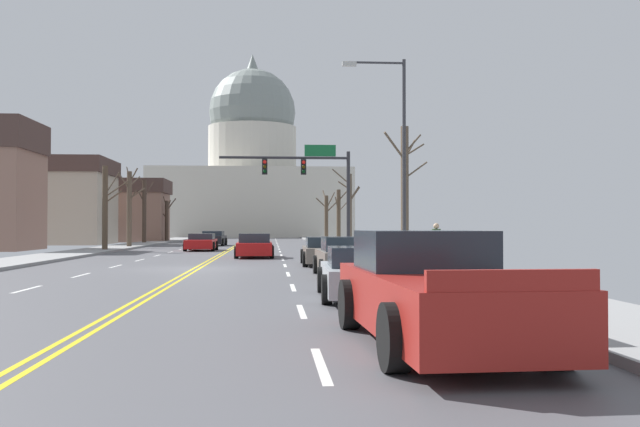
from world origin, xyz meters
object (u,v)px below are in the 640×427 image
at_px(pedestrian_00, 436,242).
at_px(sedan_near_01, 325,252).
at_px(signal_gantry, 311,176).
at_px(sedan_near_02, 346,258).
at_px(sedan_near_03, 364,274).
at_px(sedan_oncoming_00, 201,242).
at_px(sedan_oncoming_01, 213,239).
at_px(sedan_near_00, 255,246).
at_px(pickup_truck_near_04, 434,293).
at_px(street_lamp_right, 396,142).
at_px(bicycle_parked, 430,263).

bearing_deg(pedestrian_00, sedan_near_01, 137.99).
xyz_separation_m(signal_gantry, sedan_near_01, (-0.14, -12.17, -4.15)).
xyz_separation_m(sedan_near_02, sedan_near_03, (-0.34, -6.90, -0.06)).
bearing_deg(sedan_oncoming_00, sedan_oncoming_01, 90.89).
relative_size(signal_gantry, sedan_near_02, 1.81).
xyz_separation_m(sedan_near_02, pedestrian_00, (3.79, 3.08, 0.43)).
height_order(sedan_near_00, sedan_oncoming_01, sedan_near_00).
distance_m(sedan_oncoming_00, sedan_oncoming_01, 11.82).
distance_m(sedan_near_03, pickup_truck_near_04, 6.23).
distance_m(sedan_near_03, sedan_oncoming_00, 32.23).
bearing_deg(sedan_near_02, sedan_near_01, 91.64).
distance_m(sedan_near_00, sedan_near_02, 14.31).
relative_size(sedan_near_00, sedan_oncoming_01, 0.94).
height_order(sedan_near_00, sedan_near_02, sedan_near_02).
relative_size(street_lamp_right, sedan_near_03, 1.89).
height_order(sedan_near_03, sedan_oncoming_01, sedan_oncoming_01).
height_order(sedan_near_03, bicycle_parked, sedan_near_03).
xyz_separation_m(signal_gantry, sedan_near_03, (-0.30, -25.74, -4.17)).
distance_m(signal_gantry, sedan_near_00, 7.23).
distance_m(sedan_oncoming_01, pedestrian_00, 35.15).
xyz_separation_m(sedan_near_01, pedestrian_00, (3.98, -3.59, 0.48)).
height_order(sedan_near_03, sedan_oncoming_00, sedan_near_03).
distance_m(pickup_truck_near_04, bicycle_parked, 12.47).
height_order(sedan_near_03, pickup_truck_near_04, pickup_truck_near_04).
distance_m(sedan_near_00, pickup_truck_near_04, 27.22).
xyz_separation_m(street_lamp_right, pickup_truck_near_04, (-2.65, -17.47, -4.28)).
distance_m(street_lamp_right, sedan_oncoming_01, 33.83).
bearing_deg(sedan_oncoming_01, pedestrian_00, -71.45).
bearing_deg(sedan_near_03, pedestrian_00, 67.50).
xyz_separation_m(sedan_near_01, pickup_truck_near_04, (0.01, -19.79, 0.16)).
relative_size(sedan_near_03, sedan_oncoming_01, 0.97).
relative_size(street_lamp_right, sedan_near_02, 1.87).
height_order(signal_gantry, sedan_oncoming_00, signal_gantry).
relative_size(sedan_near_00, sedan_oncoming_00, 0.93).
height_order(sedan_oncoming_01, pedestrian_00, pedestrian_00).
distance_m(pickup_truck_near_04, pedestrian_00, 16.69).
distance_m(sedan_near_01, sedan_oncoming_00, 19.25).
distance_m(signal_gantry, street_lamp_right, 14.71).
xyz_separation_m(pickup_truck_near_04, pedestrian_00, (3.97, 16.20, 0.32)).
bearing_deg(sedan_near_03, sedan_near_01, 89.36).
relative_size(signal_gantry, pedestrian_00, 4.83).
distance_m(signal_gantry, sedan_near_02, 19.28).
bearing_deg(sedan_near_00, sedan_near_03, -81.77).
height_order(sedan_near_01, bicycle_parked, sedan_near_01).
bearing_deg(sedan_near_00, sedan_near_01, -66.41).
distance_m(sedan_near_01, sedan_near_02, 6.67).
height_order(sedan_oncoming_01, bicycle_parked, sedan_oncoming_01).
height_order(street_lamp_right, pedestrian_00, street_lamp_right).
xyz_separation_m(sedan_near_00, pedestrian_00, (7.14, -10.83, 0.46)).
height_order(street_lamp_right, sedan_near_01, street_lamp_right).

